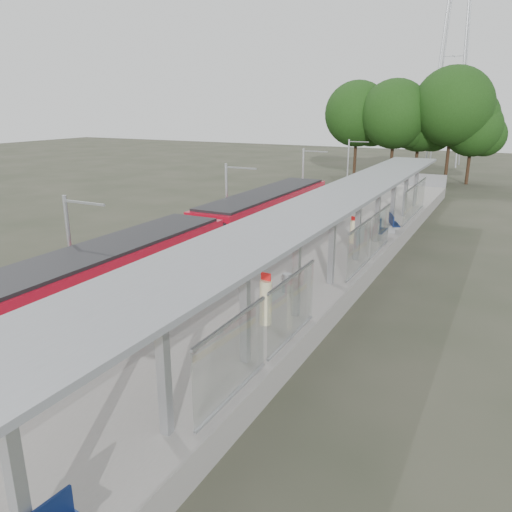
{
  "coord_description": "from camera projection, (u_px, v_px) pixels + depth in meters",
  "views": [
    {
      "loc": [
        8.69,
        -6.25,
        8.67
      ],
      "look_at": [
        -0.92,
        12.39,
        2.3
      ],
      "focal_mm": 35.0,
      "sensor_mm": 36.0,
      "label": 1
    }
  ],
  "objects": [
    {
      "name": "trackbed",
      "position": [
        261.0,
        250.0,
        30.6
      ],
      "size": [
        3.0,
        70.0,
        0.24
      ],
      "primitive_type": "cube",
      "color": "#59544C",
      "rests_on": "ground"
    },
    {
      "name": "end_fence",
      "position": [
        415.0,
        179.0,
        49.41
      ],
      "size": [
        6.0,
        0.1,
        1.2
      ],
      "primitive_type": "cube",
      "color": "#9EA0A5",
      "rests_on": "platform"
    },
    {
      "name": "ground",
      "position": [
        48.0,
        492.0,
        11.65
      ],
      "size": [
        200.0,
        200.0,
        0.0
      ],
      "primitive_type": "plane",
      "color": "#474438",
      "rests_on": "ground"
    },
    {
      "name": "pylon",
      "position": [
        457.0,
        27.0,
        68.65
      ],
      "size": [
        8.0,
        4.0,
        38.0
      ],
      "primitive_type": null,
      "color": "#9EA0A5",
      "rests_on": "ground"
    },
    {
      "name": "catenary_masts",
      "position": [
        228.0,
        206.0,
        29.69
      ],
      "size": [
        2.08,
        48.16,
        5.4
      ],
      "color": "#9EA0A5",
      "rests_on": "ground"
    },
    {
      "name": "litter_bin",
      "position": [
        287.0,
        283.0,
        21.22
      ],
      "size": [
        0.5,
        0.5,
        0.82
      ],
      "primitive_type": "cylinder",
      "rotation": [
        0.0,
        0.0,
        -0.29
      ],
      "color": "#9EA0A5",
      "rests_on": "platform"
    },
    {
      "name": "info_pillar_far",
      "position": [
        353.0,
        232.0,
        28.7
      ],
      "size": [
        0.35,
        0.35,
        1.57
      ],
      "rotation": [
        0.0,
        0.0,
        -0.29
      ],
      "color": "beige",
      "rests_on": "platform"
    },
    {
      "name": "train",
      "position": [
        203.0,
        245.0,
        24.62
      ],
      "size": [
        2.74,
        27.6,
        3.62
      ],
      "color": "black",
      "rests_on": "ground"
    },
    {
      "name": "info_pillar_near",
      "position": [
        266.0,
        302.0,
        17.98
      ],
      "size": [
        0.44,
        0.44,
        1.96
      ],
      "rotation": [
        0.0,
        0.0,
        -0.12
      ],
      "color": "beige",
      "rests_on": "platform"
    },
    {
      "name": "bench_mid",
      "position": [
        380.0,
        229.0,
        29.76
      ],
      "size": [
        0.48,
        1.57,
        1.07
      ],
      "rotation": [
        0.0,
        0.0,
        0.0
      ],
      "color": "#0F1E4D",
      "rests_on": "platform"
    },
    {
      "name": "tactile_strip",
      "position": [
        290.0,
        240.0,
        29.48
      ],
      "size": [
        0.6,
        50.0,
        0.02
      ],
      "primitive_type": "cube",
      "color": "yellow",
      "rests_on": "platform"
    },
    {
      "name": "platform",
      "position": [
        331.0,
        254.0,
        28.51
      ],
      "size": [
        6.0,
        50.0,
        1.0
      ],
      "primitive_type": "cube",
      "color": "gray",
      "rests_on": "ground"
    },
    {
      "name": "tree_cluster",
      "position": [
        416.0,
        114.0,
        56.55
      ],
      "size": [
        19.98,
        9.53,
        12.84
      ],
      "color": "#382316",
      "rests_on": "ground"
    },
    {
      "name": "canopy",
      "position": [
        340.0,
        204.0,
        23.49
      ],
      "size": [
        3.27,
        38.0,
        3.66
      ],
      "color": "#9EA0A5",
      "rests_on": "platform"
    },
    {
      "name": "bench_far",
      "position": [
        393.0,
        222.0,
        31.44
      ],
      "size": [
        1.06,
        1.63,
        1.07
      ],
      "rotation": [
        0.0,
        0.0,
        0.4
      ],
      "color": "#0F1E4D",
      "rests_on": "platform"
    }
  ]
}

